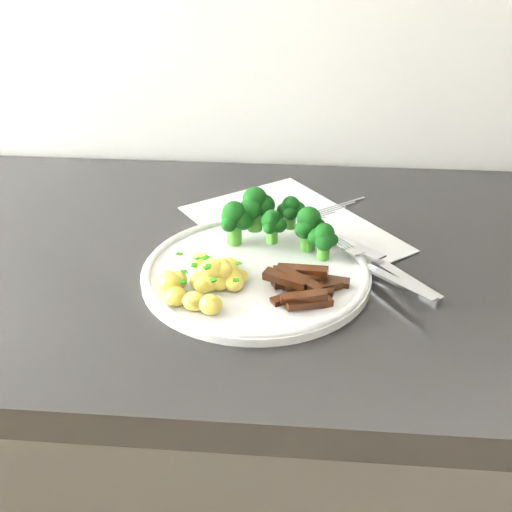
{
  "coord_description": "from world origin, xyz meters",
  "views": [
    {
      "loc": [
        -0.09,
        0.93,
        1.36
      ],
      "look_at": [
        -0.15,
        1.6,
        0.97
      ],
      "focal_mm": 44.94,
      "sensor_mm": 36.0,
      "label": 1
    }
  ],
  "objects_px": {
    "potatoes": "(205,280)",
    "counter": "(315,503)",
    "beef_strips": "(302,283)",
    "knife": "(388,270)",
    "plate": "(256,271)",
    "fork": "(380,270)",
    "recipe_paper": "(291,228)",
    "broccoli": "(276,218)"
  },
  "relations": [
    {
      "from": "plate",
      "to": "fork",
      "type": "distance_m",
      "value": 0.15
    },
    {
      "from": "counter",
      "to": "recipe_paper",
      "type": "xyz_separation_m",
      "value": [
        -0.05,
        0.08,
        0.47
      ]
    },
    {
      "from": "potatoes",
      "to": "beef_strips",
      "type": "relative_size",
      "value": 1.14
    },
    {
      "from": "fork",
      "to": "recipe_paper",
      "type": "bearing_deg",
      "value": 129.75
    },
    {
      "from": "beef_strips",
      "to": "knife",
      "type": "distance_m",
      "value": 0.12
    },
    {
      "from": "counter",
      "to": "fork",
      "type": "bearing_deg",
      "value": -44.58
    },
    {
      "from": "recipe_paper",
      "to": "plate",
      "type": "bearing_deg",
      "value": -106.44
    },
    {
      "from": "recipe_paper",
      "to": "knife",
      "type": "relative_size",
      "value": 2.13
    },
    {
      "from": "plate",
      "to": "knife",
      "type": "bearing_deg",
      "value": 5.91
    },
    {
      "from": "recipe_paper",
      "to": "potatoes",
      "type": "height_order",
      "value": "potatoes"
    },
    {
      "from": "broccoli",
      "to": "beef_strips",
      "type": "distance_m",
      "value": 0.12
    },
    {
      "from": "counter",
      "to": "potatoes",
      "type": "height_order",
      "value": "potatoes"
    },
    {
      "from": "recipe_paper",
      "to": "plate",
      "type": "relative_size",
      "value": 1.27
    },
    {
      "from": "potatoes",
      "to": "fork",
      "type": "bearing_deg",
      "value": 12.59
    },
    {
      "from": "plate",
      "to": "fork",
      "type": "xyz_separation_m",
      "value": [
        0.15,
        -0.0,
        0.01
      ]
    },
    {
      "from": "counter",
      "to": "broccoli",
      "type": "distance_m",
      "value": 0.53
    },
    {
      "from": "counter",
      "to": "knife",
      "type": "bearing_deg",
      "value": -28.49
    },
    {
      "from": "plate",
      "to": "fork",
      "type": "bearing_deg",
      "value": -0.73
    },
    {
      "from": "counter",
      "to": "beef_strips",
      "type": "height_order",
      "value": "beef_strips"
    },
    {
      "from": "plate",
      "to": "beef_strips",
      "type": "height_order",
      "value": "beef_strips"
    },
    {
      "from": "recipe_paper",
      "to": "fork",
      "type": "xyz_separation_m",
      "value": [
        0.11,
        -0.13,
        0.02
      ]
    },
    {
      "from": "plate",
      "to": "potatoes",
      "type": "distance_m",
      "value": 0.07
    },
    {
      "from": "beef_strips",
      "to": "fork",
      "type": "xyz_separation_m",
      "value": [
        0.09,
        0.04,
        -0.0
      ]
    },
    {
      "from": "fork",
      "to": "counter",
      "type": "bearing_deg",
      "value": 135.42
    },
    {
      "from": "knife",
      "to": "potatoes",
      "type": "bearing_deg",
      "value": -163.46
    },
    {
      "from": "recipe_paper",
      "to": "fork",
      "type": "relative_size",
      "value": 2.33
    },
    {
      "from": "broccoli",
      "to": "beef_strips",
      "type": "height_order",
      "value": "broccoli"
    },
    {
      "from": "plate",
      "to": "beef_strips",
      "type": "distance_m",
      "value": 0.07
    },
    {
      "from": "potatoes",
      "to": "fork",
      "type": "xyz_separation_m",
      "value": [
        0.21,
        0.05,
        -0.0
      ]
    },
    {
      "from": "broccoli",
      "to": "potatoes",
      "type": "bearing_deg",
      "value": -123.54
    },
    {
      "from": "plate",
      "to": "broccoli",
      "type": "bearing_deg",
      "value": 72.83
    },
    {
      "from": "potatoes",
      "to": "knife",
      "type": "distance_m",
      "value": 0.23
    },
    {
      "from": "potatoes",
      "to": "counter",
      "type": "bearing_deg",
      "value": 34.44
    },
    {
      "from": "recipe_paper",
      "to": "fork",
      "type": "distance_m",
      "value": 0.18
    },
    {
      "from": "broccoli",
      "to": "fork",
      "type": "height_order",
      "value": "broccoli"
    },
    {
      "from": "recipe_paper",
      "to": "potatoes",
      "type": "distance_m",
      "value": 0.2
    },
    {
      "from": "knife",
      "to": "beef_strips",
      "type": "bearing_deg",
      "value": -151.12
    },
    {
      "from": "knife",
      "to": "recipe_paper",
      "type": "bearing_deg",
      "value": 136.96
    },
    {
      "from": "counter",
      "to": "beef_strips",
      "type": "distance_m",
      "value": 0.5
    },
    {
      "from": "potatoes",
      "to": "broccoli",
      "type": "bearing_deg",
      "value": 56.46
    },
    {
      "from": "broccoli",
      "to": "fork",
      "type": "bearing_deg",
      "value": -28.03
    },
    {
      "from": "counter",
      "to": "potatoes",
      "type": "bearing_deg",
      "value": -145.56
    }
  ]
}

